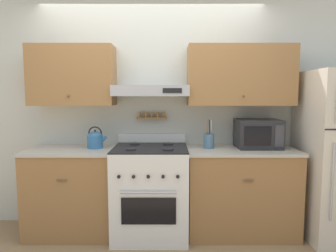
# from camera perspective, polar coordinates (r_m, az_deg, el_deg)

# --- Properties ---
(ground_plane) EXTENTS (16.00, 16.00, 0.00)m
(ground_plane) POSITION_cam_1_polar(r_m,az_deg,el_deg) (3.20, -3.31, -21.87)
(ground_plane) COLOR #937551
(wall_back) EXTENTS (5.20, 0.46, 2.55)m
(wall_back) POSITION_cam_1_polar(r_m,az_deg,el_deg) (3.42, -2.06, 4.40)
(wall_back) COLOR silver
(wall_back) RESTS_ON ground_plane
(counter_left) EXTENTS (0.92, 0.63, 0.92)m
(counter_left) POSITION_cam_1_polar(r_m,az_deg,el_deg) (3.47, -17.45, -11.64)
(counter_left) COLOR olive
(counter_left) RESTS_ON ground_plane
(counter_right) EXTENTS (1.16, 0.63, 0.92)m
(counter_right) POSITION_cam_1_polar(r_m,az_deg,el_deg) (3.40, 13.84, -11.89)
(counter_right) COLOR olive
(counter_right) RESTS_ON ground_plane
(stove_range) EXTENTS (0.77, 0.72, 1.05)m
(stove_range) POSITION_cam_1_polar(r_m,az_deg,el_deg) (3.26, -3.07, -12.21)
(stove_range) COLOR white
(stove_range) RESTS_ON ground_plane
(tea_kettle) EXTENTS (0.21, 0.17, 0.24)m
(tea_kettle) POSITION_cam_1_polar(r_m,az_deg,el_deg) (3.32, -13.40, -2.47)
(tea_kettle) COLOR teal
(tea_kettle) RESTS_ON counter_left
(microwave) EXTENTS (0.46, 0.36, 0.31)m
(microwave) POSITION_cam_1_polar(r_m,az_deg,el_deg) (3.38, 17.03, -1.41)
(microwave) COLOR #232326
(microwave) RESTS_ON counter_right
(utensil_crock) EXTENTS (0.11, 0.11, 0.31)m
(utensil_crock) POSITION_cam_1_polar(r_m,az_deg,el_deg) (3.25, 8.04, -2.74)
(utensil_crock) COLOR slate
(utensil_crock) RESTS_ON counter_right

